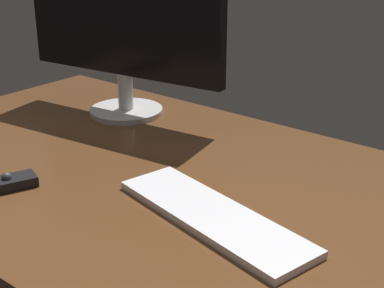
{
  "coord_description": "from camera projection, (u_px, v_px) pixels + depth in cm",
  "views": [
    {
      "loc": [
        77.38,
        -80.79,
        53.06
      ],
      "look_at": [
        7.08,
        6.07,
        8.0
      ],
      "focal_mm": 54.49,
      "sensor_mm": 36.0,
      "label": 1
    }
  ],
  "objects": [
    {
      "name": "monitor",
      "position": [
        122.0,
        26.0,
        1.48
      ],
      "size": [
        59.07,
        19.57,
        41.45
      ],
      "rotation": [
        0.0,
        0.0,
        0.12
      ],
      "color": "silver",
      "rests_on": "desk"
    },
    {
      "name": "desk",
      "position": [
        148.0,
        175.0,
        1.23
      ],
      "size": [
        140.0,
        84.0,
        2.0
      ],
      "primitive_type": "cube",
      "color": "brown",
      "rests_on": "ground"
    },
    {
      "name": "keyboard",
      "position": [
        213.0,
        216.0,
        1.03
      ],
      "size": [
        43.08,
        20.49,
        1.47
      ],
      "primitive_type": "cube",
      "rotation": [
        0.0,
        0.0,
        -0.21
      ],
      "color": "white",
      "rests_on": "desk"
    }
  ]
}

